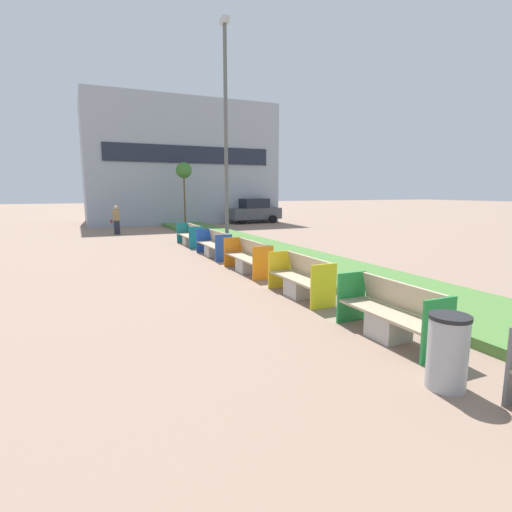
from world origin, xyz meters
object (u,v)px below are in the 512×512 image
Objects in this scene: bench_yellow_frame at (301,281)px; pedestrian_walking at (116,220)px; litter_bin at (448,352)px; parked_car_distant at (253,211)px; bench_teal_frame at (190,237)px; sapling_tree_far at (184,171)px; street_lamp_post at (226,130)px; bench_blue_frame at (214,246)px; bench_green_frame at (390,317)px; bench_orange_frame at (248,260)px.

pedestrian_walking is (-2.59, 16.03, 0.45)m from bench_yellow_frame.
litter_bin is 0.21× the size of parked_car_distant.
bench_teal_frame is at bearing 89.98° from bench_yellow_frame.
sapling_tree_far is 0.98× the size of parked_car_distant.
bench_teal_frame is at bearing 100.85° from street_lamp_post.
bench_blue_frame is at bearing -158.43° from street_lamp_post.
bench_green_frame is 19.11m from pedestrian_walking.
parked_car_distant is (7.20, 13.84, -3.72)m from street_lamp_post.
bench_orange_frame and litter_bin have the same top height.
pedestrian_walking is (-4.64, -2.74, -2.91)m from sapling_tree_far.
bench_yellow_frame is at bearing -90.02° from bench_teal_frame.
sapling_tree_far is (2.05, 15.65, 3.35)m from bench_orange_frame.
street_lamp_post is at bearing 21.57° from bench_blue_frame.
bench_teal_frame is 1.39× the size of pedestrian_walking.
sapling_tree_far is at bearing 84.58° from bench_green_frame.
bench_yellow_frame is 0.46× the size of parked_car_distant.
parked_car_distant is at bearing 71.48° from bench_green_frame.
sapling_tree_far reaches higher than litter_bin.
bench_green_frame is 10.43m from street_lamp_post.
parked_car_distant is at bearing 60.98° from bench_blue_frame.
pedestrian_walking is at bearing 97.78° from bench_green_frame.
bench_orange_frame is 0.54× the size of sapling_tree_far.
bench_blue_frame and litter_bin have the same top height.
bench_orange_frame is 16.14m from sapling_tree_far.
pedestrian_walking is (-2.59, 6.25, 0.45)m from bench_teal_frame.
bench_blue_frame is 4.31m from street_lamp_post.
street_lamp_post reaches higher than bench_yellow_frame.
bench_teal_frame is 5.35m from street_lamp_post.
bench_teal_frame and litter_bin have the same top height.
bench_green_frame is 0.87× the size of bench_orange_frame.
bench_green_frame is at bearing -90.00° from bench_yellow_frame.
parked_car_distant is at bearing 62.50° from street_lamp_post.
bench_yellow_frame and bench_teal_frame have the same top height.
parked_car_distant is (5.76, 1.67, -2.81)m from sapling_tree_far.
bench_yellow_frame is 4.53m from litter_bin.
litter_bin is at bearing -93.00° from bench_blue_frame.
bench_green_frame is 0.24× the size of street_lamp_post.
bench_orange_frame is 0.97× the size of bench_blue_frame.
bench_orange_frame is at bearing -122.60° from parked_car_distant.
bench_yellow_frame is at bearing -80.84° from pedestrian_walking.
sapling_tree_far reaches higher than parked_car_distant.
sapling_tree_far is (1.44, 12.17, -0.91)m from street_lamp_post.
litter_bin is (-0.56, -4.49, 0.11)m from bench_yellow_frame.
bench_green_frame is 0.47× the size of sapling_tree_far.
bench_green_frame is 24.62m from parked_car_distant.
parked_car_distant is at bearing 69.07° from bench_yellow_frame.
bench_green_frame is 0.46× the size of parked_car_distant.
sapling_tree_far is at bearing -172.19° from parked_car_distant.
bench_blue_frame is at bearing 89.96° from bench_yellow_frame.
street_lamp_post reaches higher than bench_blue_frame.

